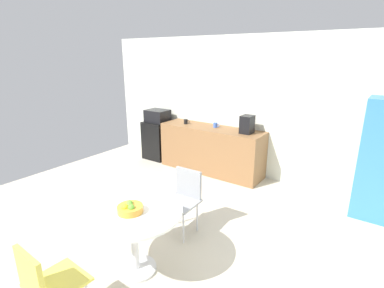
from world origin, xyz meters
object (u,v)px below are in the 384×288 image
object	(u,v)px
chair_gray	(185,194)
mug_white	(186,122)
chair_yellow	(44,281)
mug_green	(216,125)
coffee_maker	(247,124)
microwave	(157,116)
fruit_bowl	(130,208)
locker_cabinet	(384,161)
round_table	(133,223)
mug_red	(245,130)
mini_fridge	(158,140)

from	to	relation	value
chair_gray	mug_white	size ratio (longest dim) A/B	6.43
chair_yellow	mug_white	world-z (taller)	mug_white
mug_green	coffee_maker	distance (m)	0.69
microwave	fruit_bowl	size ratio (longest dim) A/B	1.85
mug_green	microwave	bearing A→B (deg)	-178.19
fruit_bowl	locker_cabinet	bearing A→B (deg)	54.73
mug_green	chair_gray	bearing A→B (deg)	-69.66
chair_gray	mug_white	world-z (taller)	mug_white
round_table	chair_yellow	xyz separation A→B (m)	(-0.04, -0.93, -0.06)
chair_yellow	mug_red	xyz separation A→B (m)	(-0.10, 3.82, 0.43)
mug_green	mug_red	world-z (taller)	same
mini_fridge	mug_green	bearing A→B (deg)	1.81
chair_gray	mini_fridge	bearing A→B (deg)	138.34
chair_yellow	coffee_maker	distance (m)	3.85
round_table	fruit_bowl	size ratio (longest dim) A/B	3.97
mini_fridge	chair_yellow	world-z (taller)	mini_fridge
chair_yellow	mug_red	bearing A→B (deg)	91.55
chair_gray	mug_white	bearing A→B (deg)	125.94
chair_gray	chair_yellow	xyz separation A→B (m)	(-0.01, -1.86, 0.00)
mini_fridge	coffee_maker	world-z (taller)	coffee_maker
microwave	mug_red	xyz separation A→B (m)	(2.08, 0.01, -0.02)
mug_red	locker_cabinet	bearing A→B (deg)	-2.89
microwave	locker_cabinet	xyz separation A→B (m)	(4.23, -0.10, -0.11)
microwave	mug_white	bearing A→B (deg)	-2.78
locker_cabinet	round_table	bearing A→B (deg)	-125.76
chair_yellow	mug_green	distance (m)	3.95
mini_fridge	mug_white	world-z (taller)	mug_white
locker_cabinet	mug_red	size ratio (longest dim) A/B	13.24
microwave	round_table	world-z (taller)	microwave
microwave	mug_white	world-z (taller)	microwave
mini_fridge	mug_green	distance (m)	1.55
mini_fridge	chair_gray	size ratio (longest dim) A/B	1.01
fruit_bowl	mug_red	world-z (taller)	mug_red
locker_cabinet	chair_yellow	distance (m)	4.25
round_table	microwave	bearing A→B (deg)	127.64
mini_fridge	chair_gray	distance (m)	2.94
mini_fridge	round_table	size ratio (longest dim) A/B	0.81
mini_fridge	coffee_maker	size ratio (longest dim) A/B	2.61
locker_cabinet	mug_white	size ratio (longest dim) A/B	13.24
chair_gray	coffee_maker	distance (m)	2.03
locker_cabinet	fruit_bowl	size ratio (longest dim) A/B	6.58
mini_fridge	fruit_bowl	world-z (taller)	same
round_table	mug_white	xyz separation A→B (m)	(-1.42, 2.85, 0.37)
microwave	locker_cabinet	distance (m)	4.23
microwave	mug_white	size ratio (longest dim) A/B	3.72
coffee_maker	locker_cabinet	bearing A→B (deg)	-2.73
round_table	mug_green	world-z (taller)	mug_green
mug_green	mini_fridge	bearing A→B (deg)	-178.19
mug_green	mug_red	bearing A→B (deg)	-3.43
fruit_bowl	mug_red	xyz separation A→B (m)	(-0.15, 2.93, 0.18)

